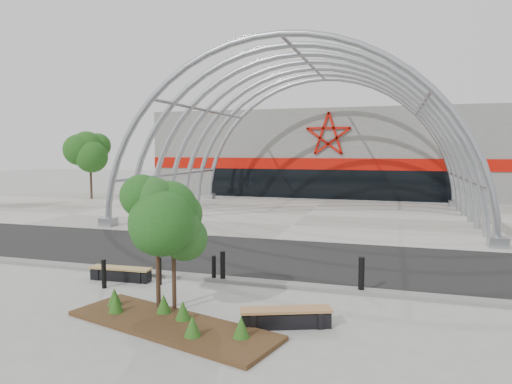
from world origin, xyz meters
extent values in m
plane|color=gray|center=(0.00, 0.00, 0.00)|extent=(140.00, 140.00, 0.00)
cube|color=black|center=(0.00, 3.50, 0.01)|extent=(140.00, 7.00, 0.02)
cube|color=gray|center=(0.00, 15.50, 0.02)|extent=(60.00, 17.00, 0.04)
cube|color=slate|center=(0.00, -0.25, 0.06)|extent=(60.00, 0.50, 0.12)
cube|color=slate|center=(0.00, 33.50, 4.00)|extent=(34.00, 15.00, 8.00)
cube|color=black|center=(0.00, 26.05, 1.30)|extent=(22.00, 0.25, 2.60)
cube|color=#BC0E04|center=(0.00, 26.05, 3.10)|extent=(34.00, 0.30, 1.00)
torus|color=#999EA4|center=(0.00, 8.00, 0.00)|extent=(20.36, 0.36, 20.36)
torus|color=#999EA4|center=(0.00, 10.50, 0.00)|extent=(20.36, 0.36, 20.36)
torus|color=#999EA4|center=(0.00, 13.00, 0.00)|extent=(20.36, 0.36, 20.36)
torus|color=#999EA4|center=(0.00, 15.50, 0.00)|extent=(20.36, 0.36, 20.36)
torus|color=#999EA4|center=(0.00, 18.00, 0.00)|extent=(20.36, 0.36, 20.36)
torus|color=#999EA4|center=(0.00, 20.50, 0.00)|extent=(20.36, 0.36, 20.36)
torus|color=#999EA4|center=(0.00, 23.00, 0.00)|extent=(20.36, 0.36, 20.36)
cylinder|color=#999EA4|center=(9.66, 15.50, 2.59)|extent=(0.20, 15.00, 0.20)
cylinder|color=#999EA4|center=(7.07, 15.50, 7.07)|extent=(0.20, 15.00, 0.20)
cylinder|color=#999EA4|center=(0.00, 15.50, 10.00)|extent=(0.20, 15.00, 0.20)
cylinder|color=#999EA4|center=(-7.07, 15.50, 7.07)|extent=(0.20, 15.00, 0.20)
cylinder|color=#999EA4|center=(-9.66, 15.50, 2.59)|extent=(0.20, 15.00, 0.20)
cube|color=#999EA4|center=(-10.00, 8.00, 0.25)|extent=(0.80, 0.80, 0.50)
cube|color=#999EA4|center=(-10.00, 23.00, 0.25)|extent=(0.80, 0.80, 0.50)
cube|color=#999EA4|center=(10.00, 8.00, 0.25)|extent=(0.80, 0.80, 0.50)
cube|color=#999EA4|center=(10.00, 23.00, 0.25)|extent=(0.80, 0.80, 0.50)
cube|color=#3A2A18|center=(0.30, -4.32, 0.05)|extent=(5.93, 3.23, 0.11)
cone|color=#2D5F1C|center=(-1.44, -4.05, 0.35)|extent=(0.39, 0.39, 0.49)
cone|color=#2D5F1C|center=(0.49, -4.03, 0.35)|extent=(0.39, 0.39, 0.49)
cone|color=#2D5F1C|center=(1.15, -4.90, 0.35)|extent=(0.39, 0.39, 0.49)
cone|color=#2D5F1C|center=(-0.21, -3.72, 0.35)|extent=(0.39, 0.39, 0.49)
cone|color=#2D5F1C|center=(2.25, -4.65, 0.35)|extent=(0.39, 0.39, 0.49)
cone|color=#2D5F1C|center=(-1.77, -3.62, 0.35)|extent=(0.39, 0.39, 0.49)
cylinder|color=black|center=(-0.55, -3.38, 0.99)|extent=(0.12, 0.12, 1.98)
ellipsoid|color=#0B3D11|center=(-0.55, -3.38, 2.80)|extent=(1.70, 1.70, 2.16)
cylinder|color=black|center=(-0.11, -3.30, 0.88)|extent=(0.12, 0.12, 1.75)
ellipsoid|color=#18461C|center=(-0.11, -3.30, 2.47)|extent=(1.45, 1.45, 1.91)
cube|color=black|center=(-3.18, -1.16, 0.18)|extent=(2.09, 0.50, 0.35)
cube|color=black|center=(-3.96, -1.20, 0.21)|extent=(0.15, 0.46, 0.41)
cube|color=black|center=(-2.41, -1.12, 0.21)|extent=(0.15, 0.46, 0.41)
cube|color=olive|center=(-3.18, -1.16, 0.41)|extent=(2.14, 0.57, 0.06)
cube|color=black|center=(3.03, -3.50, 0.19)|extent=(2.20, 1.18, 0.37)
cube|color=black|center=(2.26, -3.80, 0.22)|extent=(0.30, 0.50, 0.44)
cube|color=black|center=(3.80, -3.21, 0.22)|extent=(0.30, 0.50, 0.44)
cube|color=#9E633D|center=(3.03, -3.50, 0.44)|extent=(2.28, 1.27, 0.07)
cylinder|color=black|center=(-3.21, -2.05, 0.46)|extent=(0.15, 0.15, 0.92)
cylinder|color=black|center=(-1.71, -1.20, 0.45)|extent=(0.14, 0.14, 0.89)
cylinder|color=black|center=(-0.16, -0.34, 0.43)|extent=(0.14, 0.14, 0.86)
cylinder|color=black|center=(0.15, -0.33, 0.51)|extent=(0.16, 0.16, 1.03)
cylinder|color=black|center=(4.63, -0.24, 0.56)|extent=(0.18, 0.18, 1.12)
cylinder|color=#311E15|center=(-20.00, 20.00, 1.65)|extent=(0.20, 0.20, 3.30)
ellipsoid|color=#114310|center=(-20.00, 20.00, 4.65)|extent=(3.00, 3.00, 3.60)
camera|label=1|loc=(5.46, -14.15, 4.38)|focal=32.00mm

